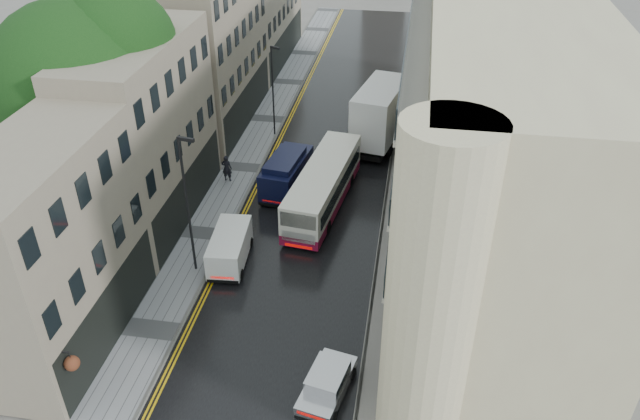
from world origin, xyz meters
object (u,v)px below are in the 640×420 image
(white_van, at_px, (209,264))
(lamp_post_far, at_px, (273,92))
(navy_van, at_px, (263,183))
(pedestrian, at_px, (227,168))
(cream_bus, at_px, (293,208))
(lamp_post_near, at_px, (188,207))
(silver_hatchback, at_px, (300,400))
(tree_far, at_px, (173,53))
(tree_near, at_px, (84,115))
(white_lorry, at_px, (358,121))

(white_van, relative_size, lamp_post_far, 0.60)
(navy_van, bearing_deg, pedestrian, 153.27)
(cream_bus, bearing_deg, lamp_post_near, -125.51)
(silver_hatchback, height_order, navy_van, navy_van)
(silver_hatchback, xyz_separation_m, lamp_post_near, (-7.48, 8.57, 3.43))
(cream_bus, distance_m, lamp_post_near, 7.19)
(tree_far, relative_size, lamp_post_far, 1.79)
(tree_near, distance_m, tree_far, 13.02)
(lamp_post_near, height_order, lamp_post_far, lamp_post_near)
(white_lorry, distance_m, lamp_post_near, 17.36)
(tree_far, height_order, navy_van, tree_far)
(white_van, xyz_separation_m, navy_van, (1.03, 8.13, 0.38))
(cream_bus, xyz_separation_m, white_van, (-3.52, -5.43, -0.45))
(tree_near, height_order, white_van, tree_near)
(pedestrian, bearing_deg, silver_hatchback, 117.28)
(tree_far, xyz_separation_m, white_lorry, (14.16, -1.49, -3.85))
(white_lorry, xyz_separation_m, lamp_post_near, (-7.26, -15.67, 1.75))
(silver_hatchback, xyz_separation_m, white_van, (-6.48, 8.04, 0.27))
(white_lorry, bearing_deg, tree_far, -174.54)
(navy_van, bearing_deg, lamp_post_far, 106.05)
(pedestrian, relative_size, lamp_post_far, 0.27)
(tree_near, height_order, lamp_post_far, tree_near)
(white_van, xyz_separation_m, lamp_post_far, (-0.40, 17.76, 2.64))
(tree_far, height_order, white_van, tree_far)
(tree_far, xyz_separation_m, cream_bus, (11.42, -12.26, -4.80))
(silver_hatchback, height_order, lamp_post_far, lamp_post_far)
(white_lorry, relative_size, navy_van, 1.72)
(navy_van, bearing_deg, white_lorry, 64.65)
(pedestrian, xyz_separation_m, lamp_post_far, (1.58, 7.58, 2.54))
(white_lorry, xyz_separation_m, pedestrian, (-8.24, -6.01, -1.32))
(tree_near, relative_size, tree_far, 1.11)
(tree_near, relative_size, pedestrian, 7.35)
(lamp_post_near, distance_m, lamp_post_far, 17.25)
(tree_far, relative_size, white_van, 2.96)
(tree_near, relative_size, lamp_post_far, 1.99)
(white_van, distance_m, pedestrian, 10.38)
(white_van, bearing_deg, lamp_post_near, 147.76)
(silver_hatchback, height_order, white_van, white_van)
(cream_bus, xyz_separation_m, navy_van, (-2.49, 2.70, -0.07))
(pedestrian, bearing_deg, tree_near, 43.86)
(tree_far, xyz_separation_m, navy_van, (8.93, -9.56, -4.87))
(silver_hatchback, distance_m, white_van, 10.33)
(tree_near, xyz_separation_m, silver_hatchback, (14.68, -12.73, -6.24))
(tree_near, bearing_deg, tree_far, 88.68)
(tree_far, distance_m, navy_van, 13.96)
(lamp_post_near, bearing_deg, silver_hatchback, -39.40)
(white_van, height_order, pedestrian, pedestrian)
(pedestrian, bearing_deg, tree_far, -49.36)
(tree_near, height_order, navy_van, tree_near)
(tree_near, xyz_separation_m, navy_van, (9.23, 3.44, -5.59))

